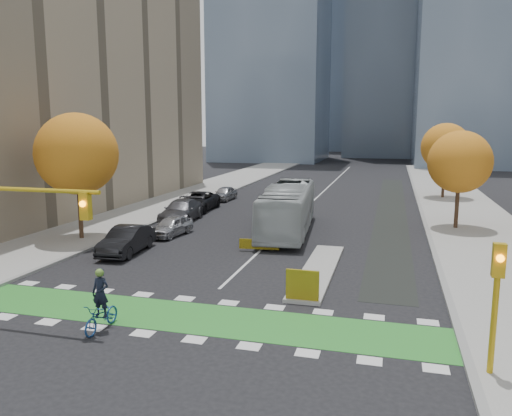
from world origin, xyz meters
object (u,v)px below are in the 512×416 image
Objects in this scene: bus at (288,208)px; tree_east_far at (445,147)px; parked_car_d at (197,201)px; parked_car_e at (225,193)px; tree_west at (77,154)px; traffic_signal_east at (496,289)px; parked_car_c at (181,211)px; parked_car_a at (171,226)px; parked_car_b at (127,240)px; cyclist at (101,310)px; tree_east_near at (460,162)px; hazard_board at (302,285)px.

tree_east_far is at bearing 53.99° from bus.
parked_car_e is at bearing 85.22° from parked_car_d.
tree_west is 2.01× the size of traffic_signal_east.
bus is (-11.98, -20.05, -3.55)m from tree_east_far.
tree_west is 2.03× the size of parked_car_e.
parked_car_c reaches higher than parked_car_d.
tree_east_far is at bearing 19.95° from parked_car_e.
parked_car_a is at bearing -79.10° from parked_car_c.
traffic_signal_east is 20.66m from parked_car_b.
cyclist is 0.48× the size of parked_car_b.
cyclist is at bearing -53.01° from tree_west.
tree_east_near reaches higher than parked_car_d.
tree_east_far is (0.50, 16.00, 0.38)m from tree_east_near.
tree_east_near reaches higher than parked_car_c.
bus is at bearing -16.36° from parked_car_c.
parked_car_a is 10.22m from parked_car_d.
tree_west is 7.62m from parked_car_a.
hazard_board is 19.93m from tree_east_near.
parked_car_a is 0.96× the size of parked_car_e.
tree_east_near is at bearing 14.28° from bus.
tree_east_far is 23.62m from bus.
parked_car_a is at bearing -129.73° from tree_east_far.
tree_east_near is at bearing 65.80° from hazard_board.
bus is at bearing 31.60° from parked_car_a.
tree_east_near is 1.23× the size of parked_car_c.
parked_car_a is at bearing 79.90° from parked_car_b.
tree_east_near is 0.92× the size of tree_east_far.
parked_car_d is (-0.68, 5.00, -0.02)m from parked_car_c.
bus is at bearing 118.39° from traffic_signal_east.
parked_car_e is at bearing -161.93° from tree_east_far.
tree_east_far is at bearing 30.05° from parked_car_d.
traffic_signal_east is 23.17m from parked_car_a.
bus is 2.09× the size of parked_car_d.
parked_car_c is 11.42m from parked_car_e.
cyclist is (-6.58, -4.70, -0.02)m from hazard_board.
parked_car_a is at bearing -79.72° from parked_car_d.
cyclist is at bearing -66.45° from parked_car_a.
tree_east_near is at bearing 1.23° from parked_car_c.
hazard_board is 14.21m from bus.
cyclist is 18.73m from bus.
tree_east_near is 1.21× the size of parked_car_d.
parked_car_d reaches higher than parked_car_a.
tree_west is at bearing -144.57° from parked_car_a.
parked_car_c is at bearing 128.51° from hazard_board.
cyclist is 0.60× the size of parked_car_a.
tree_east_far is at bearing 50.50° from parked_car_b.
tree_east_far is 1.31× the size of parked_car_d.
tree_east_far is 1.89× the size of parked_car_e.
traffic_signal_east is 21.01m from bus.
tree_west is at bearing -105.03° from parked_car_d.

